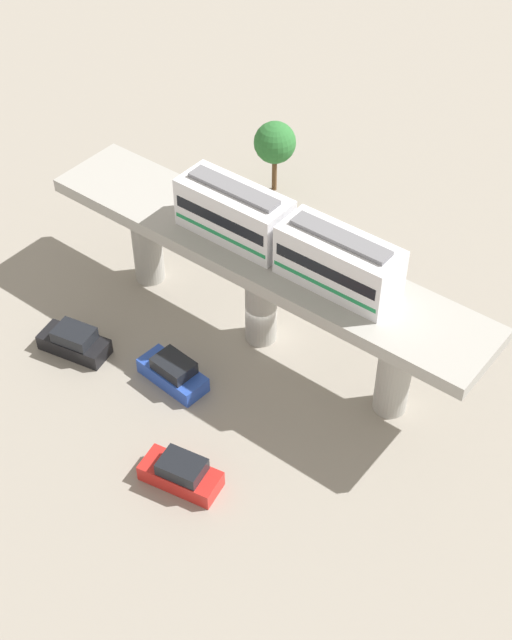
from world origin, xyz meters
TOP-DOWN VIEW (x-y plane):
  - ground_plane at (0.00, 0.00)m, footprint 120.00×120.00m
  - viaduct at (0.00, 0.00)m, footprint 5.20×28.00m
  - train at (0.00, 1.57)m, footprint 2.64×13.55m
  - parked_car_blue at (6.02, -1.70)m, footprint 2.14×4.33m
  - parked_car_black at (7.74, -7.98)m, footprint 2.62×4.48m
  - parked_car_red at (11.08, 3.38)m, footprint 2.57×4.47m
  - tree_near_viaduct at (-12.84, -8.71)m, footprint 3.00×3.00m

SIDE VIEW (x-z plane):
  - ground_plane at x=0.00m, z-range 0.00..0.00m
  - parked_car_blue at x=6.02m, z-range -0.14..1.62m
  - parked_car_black at x=7.74m, z-range -0.14..1.62m
  - parked_car_red at x=11.08m, z-range -0.14..1.62m
  - tree_near_viaduct at x=-12.84m, z-range 1.20..6.66m
  - viaduct at x=0.00m, z-range 1.80..8.72m
  - train at x=0.00m, z-range 6.83..10.07m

